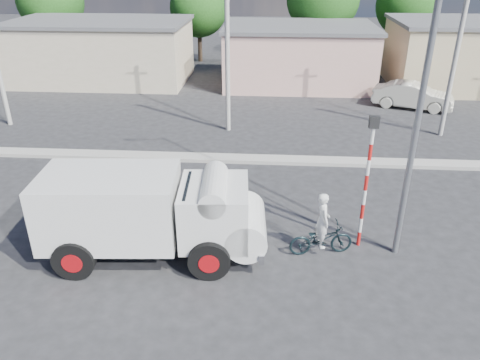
# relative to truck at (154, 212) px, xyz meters

# --- Properties ---
(ground_plane) EXTENTS (120.00, 120.00, 0.00)m
(ground_plane) POSITION_rel_truck_xyz_m (3.15, -0.53, -1.52)
(ground_plane) COLOR #252528
(ground_plane) RESTS_ON ground
(median) EXTENTS (40.00, 0.80, 0.16)m
(median) POSITION_rel_truck_xyz_m (3.15, 7.47, -1.44)
(median) COLOR #99968E
(median) RESTS_ON ground
(truck) EXTENTS (6.78, 3.01, 2.74)m
(truck) POSITION_rel_truck_xyz_m (0.00, 0.00, 0.00)
(truck) COLOR black
(truck) RESTS_ON ground
(bicycle) EXTENTS (2.09, 1.07, 1.05)m
(bicycle) POSITION_rel_truck_xyz_m (5.08, 0.42, -0.99)
(bicycle) COLOR black
(bicycle) RESTS_ON ground
(cyclist) EXTENTS (0.55, 0.73, 1.81)m
(cyclist) POSITION_rel_truck_xyz_m (5.08, 0.42, -0.61)
(cyclist) COLOR silver
(cyclist) RESTS_ON ground
(car_cream) EXTENTS (4.90, 3.11, 1.52)m
(car_cream) POSITION_rel_truck_xyz_m (11.83, 16.08, -0.76)
(car_cream) COLOR beige
(car_cream) RESTS_ON ground
(traffic_pole) EXTENTS (0.28, 0.18, 4.36)m
(traffic_pole) POSITION_rel_truck_xyz_m (6.35, 0.97, 1.08)
(traffic_pole) COLOR red
(traffic_pole) RESTS_ON ground
(streetlight) EXTENTS (2.34, 0.22, 9.00)m
(streetlight) POSITION_rel_truck_xyz_m (7.29, 0.67, 3.44)
(streetlight) COLOR slate
(streetlight) RESTS_ON ground
(building_row) EXTENTS (37.80, 7.30, 4.44)m
(building_row) POSITION_rel_truck_xyz_m (4.25, 21.47, 0.62)
(building_row) COLOR #C0B191
(building_row) RESTS_ON ground
(tree_row) EXTENTS (34.13, 7.32, 8.10)m
(tree_row) POSITION_rel_truck_xyz_m (0.88, 28.08, 3.31)
(tree_row) COLOR #38281E
(tree_row) RESTS_ON ground
(utility_poles) EXTENTS (35.40, 0.24, 8.00)m
(utility_poles) POSITION_rel_truck_xyz_m (6.40, 11.47, 2.55)
(utility_poles) COLOR #99968E
(utility_poles) RESTS_ON ground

